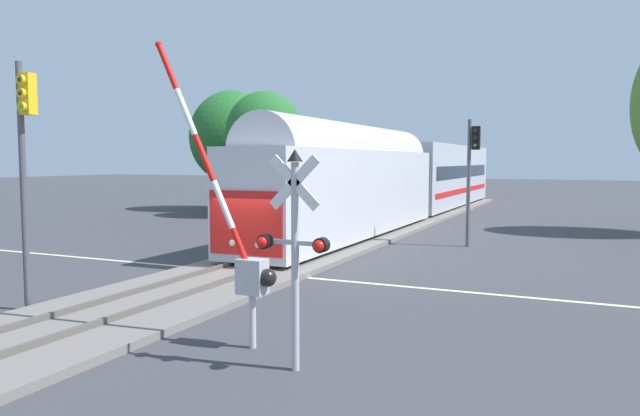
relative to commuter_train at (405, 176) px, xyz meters
name	(u,v)px	position (x,y,z in m)	size (l,w,h in m)	color
ground_plane	(249,273)	(0.00, -18.56, -2.80)	(220.00, 220.00, 0.00)	#3D3D42
road_centre_stripe	(249,272)	(0.00, -18.56, -2.79)	(44.00, 0.20, 0.01)	beige
railway_track	(249,270)	(0.00, -18.56, -2.70)	(4.40, 80.00, 0.32)	slate
commuter_train	(405,176)	(0.00, 0.00, 0.00)	(3.04, 40.62, 5.16)	silver
crossing_gate_near	(242,248)	(4.01, -25.44, -0.79)	(2.80, 0.40, 6.21)	#B7B7BC
crossing_signal_mast	(294,237)	(5.59, -26.26, -0.39)	(1.36, 0.44, 3.94)	#B2B2B7
traffic_signal_far_side	(472,162)	(5.68, -9.45, 0.90)	(0.53, 0.38, 5.52)	#4C4C51
traffic_signal_median	(25,146)	(-2.31, -25.19, 1.31)	(0.53, 0.38, 6.15)	#4C4C51
pine_left_background	(232,137)	(-14.32, 2.81, 2.73)	(6.44, 6.44, 9.02)	#4C3828
oak_behind_train	(265,135)	(-9.38, -0.95, 2.66)	(5.20, 5.20, 8.34)	#4C3828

